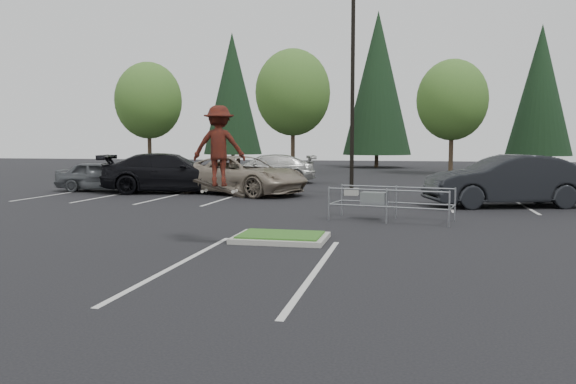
% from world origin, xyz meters
% --- Properties ---
extents(ground, '(120.00, 120.00, 0.00)m').
position_xyz_m(ground, '(0.00, 0.00, 0.00)').
color(ground, black).
rests_on(ground, ground).
extents(grass_median, '(2.20, 1.60, 0.16)m').
position_xyz_m(grass_median, '(0.00, 0.00, 0.08)').
color(grass_median, '#A3A297').
rests_on(grass_median, ground).
extents(stall_lines, '(22.62, 17.60, 0.01)m').
position_xyz_m(stall_lines, '(-1.35, 6.02, 0.00)').
color(stall_lines, beige).
rests_on(stall_lines, ground).
extents(light_pole, '(0.70, 0.60, 10.12)m').
position_xyz_m(light_pole, '(0.50, 12.00, 4.56)').
color(light_pole, '#A3A297').
rests_on(light_pole, ground).
extents(decid_a, '(5.44, 5.44, 8.91)m').
position_xyz_m(decid_a, '(-18.01, 30.03, 5.58)').
color(decid_a, '#38281C').
rests_on(decid_a, ground).
extents(decid_b, '(5.89, 5.89, 9.64)m').
position_xyz_m(decid_b, '(-6.01, 30.53, 6.04)').
color(decid_b, '#38281C').
rests_on(decid_b, ground).
extents(decid_c, '(5.12, 5.12, 8.38)m').
position_xyz_m(decid_c, '(5.99, 29.83, 5.25)').
color(decid_c, '#38281C').
rests_on(decid_c, ground).
extents(conif_a, '(5.72, 5.72, 13.00)m').
position_xyz_m(conif_a, '(-14.00, 40.00, 7.10)').
color(conif_a, '#38281C').
rests_on(conif_a, ground).
extents(conif_b, '(6.38, 6.38, 14.50)m').
position_xyz_m(conif_b, '(0.00, 40.50, 7.85)').
color(conif_b, '#38281C').
rests_on(conif_b, ground).
extents(conif_c, '(5.50, 5.50, 12.50)m').
position_xyz_m(conif_c, '(14.00, 39.50, 6.85)').
color(conif_c, '#38281C').
rests_on(conif_c, ground).
extents(cart_corral, '(3.77, 1.98, 1.02)m').
position_xyz_m(cart_corral, '(2.10, 4.08, 0.64)').
color(cart_corral, '#909398').
rests_on(cart_corral, ground).
extents(skateboarder, '(1.27, 0.88, 2.06)m').
position_xyz_m(skateboarder, '(-1.20, -1.00, 2.26)').
color(skateboarder, black).
rests_on(skateboarder, ground).
extents(car_l_tan, '(6.91, 5.20, 1.74)m').
position_xyz_m(car_l_tan, '(-4.50, 11.50, 0.87)').
color(car_l_tan, gray).
rests_on(car_l_tan, ground).
extents(car_l_black, '(6.83, 4.17, 1.85)m').
position_xyz_m(car_l_black, '(-8.00, 11.50, 0.92)').
color(car_l_black, black).
rests_on(car_l_black, ground).
extents(car_l_grey, '(4.41, 2.06, 1.46)m').
position_xyz_m(car_l_grey, '(-11.50, 11.50, 0.73)').
color(car_l_grey, '#494D51').
rests_on(car_l_grey, ground).
extents(car_r_charc, '(6.10, 3.54, 1.90)m').
position_xyz_m(car_r_charc, '(6.50, 8.71, 0.95)').
color(car_r_charc, black).
rests_on(car_r_charc, ground).
extents(car_r_black, '(4.17, 1.71, 1.42)m').
position_xyz_m(car_r_black, '(8.00, 11.50, 0.71)').
color(car_r_black, black).
rests_on(car_r_black, ground).
extents(car_far_silver, '(6.15, 3.89, 1.66)m').
position_xyz_m(car_far_silver, '(-5.00, 18.31, 0.83)').
color(car_far_silver, '#B3B3AE').
rests_on(car_far_silver, ground).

